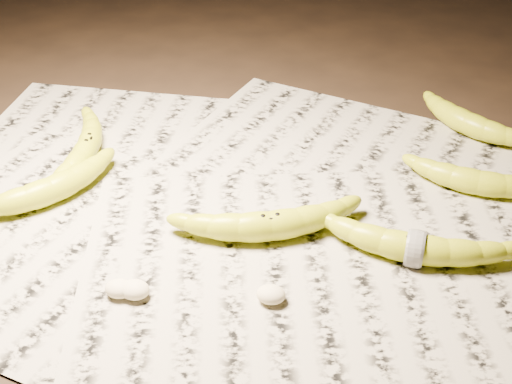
% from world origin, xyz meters
% --- Properties ---
extents(ground, '(3.00, 3.00, 0.00)m').
position_xyz_m(ground, '(0.00, 0.00, 0.00)').
color(ground, black).
rests_on(ground, ground).
extents(newspaper_patch, '(0.90, 0.70, 0.01)m').
position_xyz_m(newspaper_patch, '(-0.03, -0.00, 0.00)').
color(newspaper_patch, '#ABA492').
rests_on(newspaper_patch, ground).
extents(banana_left_a, '(0.08, 0.20, 0.03)m').
position_xyz_m(banana_left_a, '(-0.27, 0.10, 0.02)').
color(banana_left_a, yellow).
rests_on(banana_left_a, newspaper_patch).
extents(banana_left_b, '(0.16, 0.19, 0.04)m').
position_xyz_m(banana_left_b, '(-0.27, -0.02, 0.03)').
color(banana_left_b, yellow).
rests_on(banana_left_b, newspaper_patch).
extents(banana_center, '(0.22, 0.13, 0.04)m').
position_xyz_m(banana_center, '(0.03, -0.04, 0.03)').
color(banana_center, yellow).
rests_on(banana_center, newspaper_patch).
extents(banana_taped, '(0.22, 0.07, 0.04)m').
position_xyz_m(banana_taped, '(0.20, -0.05, 0.03)').
color(banana_taped, yellow).
rests_on(banana_taped, newspaper_patch).
extents(banana_upper_a, '(0.19, 0.08, 0.03)m').
position_xyz_m(banana_upper_a, '(0.28, 0.11, 0.03)').
color(banana_upper_a, yellow).
rests_on(banana_upper_a, newspaper_patch).
extents(banana_upper_b, '(0.17, 0.15, 0.04)m').
position_xyz_m(banana_upper_b, '(0.27, 0.27, 0.03)').
color(banana_upper_b, yellow).
rests_on(banana_upper_b, newspaper_patch).
extents(measuring_tape, '(0.01, 0.05, 0.05)m').
position_xyz_m(measuring_tape, '(0.20, -0.05, 0.03)').
color(measuring_tape, white).
rests_on(measuring_tape, newspaper_patch).
extents(flesh_chunk_a, '(0.03, 0.03, 0.02)m').
position_xyz_m(flesh_chunk_a, '(-0.12, -0.17, 0.02)').
color(flesh_chunk_a, beige).
rests_on(flesh_chunk_a, newspaper_patch).
extents(flesh_chunk_b, '(0.03, 0.03, 0.02)m').
position_xyz_m(flesh_chunk_b, '(-0.10, -0.17, 0.02)').
color(flesh_chunk_b, beige).
rests_on(flesh_chunk_b, newspaper_patch).
extents(flesh_chunk_c, '(0.03, 0.03, 0.02)m').
position_xyz_m(flesh_chunk_c, '(0.05, -0.15, 0.02)').
color(flesh_chunk_c, beige).
rests_on(flesh_chunk_c, newspaper_patch).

